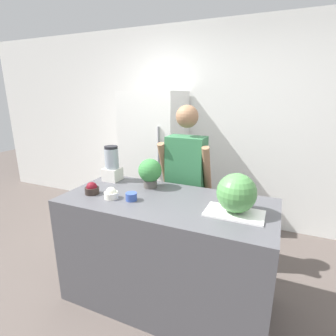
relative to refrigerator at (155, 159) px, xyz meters
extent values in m
plane|color=#564C47|center=(0.76, -1.72, -0.88)|extent=(14.00, 14.00, 0.00)
cube|color=white|center=(0.76, 0.38, 0.42)|extent=(8.00, 0.06, 2.60)
cube|color=#4C4C51|center=(0.76, -1.34, -0.42)|extent=(1.67, 0.77, 0.93)
cube|color=white|center=(0.00, 0.00, 0.00)|extent=(0.73, 0.65, 1.76)
cylinder|color=gray|center=(0.22, -0.34, 0.18)|extent=(0.02, 0.02, 0.62)
cube|color=#333338|center=(0.71, -0.75, -0.49)|extent=(0.28, 0.18, 0.78)
cube|color=#337247|center=(0.71, -0.75, 0.18)|extent=(0.37, 0.22, 0.56)
sphere|color=#936B4C|center=(0.71, -0.75, 0.65)|extent=(0.21, 0.21, 0.21)
cylinder|color=#936B4C|center=(0.50, -0.79, 0.17)|extent=(0.07, 0.23, 0.47)
cylinder|color=#936B4C|center=(0.93, -0.79, 0.17)|extent=(0.07, 0.23, 0.47)
cube|color=white|center=(1.30, -1.38, 0.06)|extent=(0.40, 0.23, 0.01)
sphere|color=#4C8C47|center=(1.30, -1.36, 0.20)|extent=(0.27, 0.27, 0.27)
cylinder|color=#2D231E|center=(0.14, -1.47, 0.08)|extent=(0.12, 0.12, 0.06)
sphere|color=maroon|center=(0.14, -1.47, 0.10)|extent=(0.09, 0.09, 0.09)
cylinder|color=white|center=(0.35, -1.49, 0.07)|extent=(0.11, 0.11, 0.05)
sphere|color=white|center=(0.35, -1.49, 0.10)|extent=(0.08, 0.08, 0.08)
cylinder|color=#334C9E|center=(0.51, -1.46, 0.08)|extent=(0.09, 0.09, 0.06)
cube|color=silver|center=(0.09, -1.10, 0.11)|extent=(0.15, 0.15, 0.12)
cylinder|color=#99A3AD|center=(0.09, -1.10, 0.26)|extent=(0.13, 0.13, 0.19)
cylinder|color=black|center=(0.09, -1.10, 0.37)|extent=(0.12, 0.12, 0.02)
cylinder|color=#514C47|center=(0.52, -1.13, 0.08)|extent=(0.12, 0.12, 0.07)
sphere|color=#387F3D|center=(0.52, -1.13, 0.20)|extent=(0.21, 0.21, 0.21)
camera|label=1|loc=(1.54, -3.08, 0.86)|focal=28.00mm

